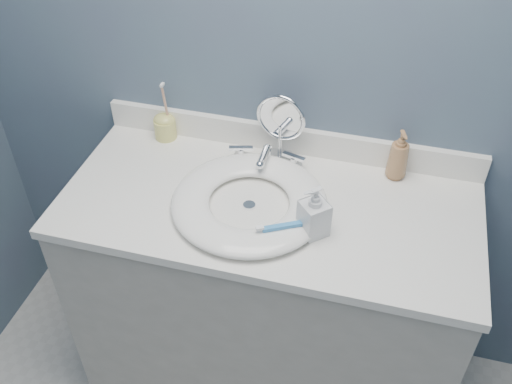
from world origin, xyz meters
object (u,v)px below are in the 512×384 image
(makeup_mirror, at_px, (281,125))
(soap_bottle_clear, at_px, (314,211))
(soap_bottle_amber, at_px, (399,155))
(toothbrush_holder, at_px, (165,125))

(makeup_mirror, distance_m, soap_bottle_clear, 0.35)
(soap_bottle_amber, height_order, toothbrush_holder, toothbrush_holder)
(soap_bottle_amber, bearing_deg, makeup_mirror, 160.59)
(soap_bottle_amber, xyz_separation_m, toothbrush_holder, (-0.76, 0.01, -0.03))
(toothbrush_holder, bearing_deg, soap_bottle_amber, -0.85)
(toothbrush_holder, bearing_deg, soap_bottle_clear, -29.60)
(soap_bottle_amber, distance_m, soap_bottle_clear, 0.36)
(soap_bottle_amber, xyz_separation_m, soap_bottle_clear, (-0.20, -0.31, -0.00))
(soap_bottle_amber, height_order, soap_bottle_clear, soap_bottle_amber)
(soap_bottle_amber, relative_size, toothbrush_holder, 0.79)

